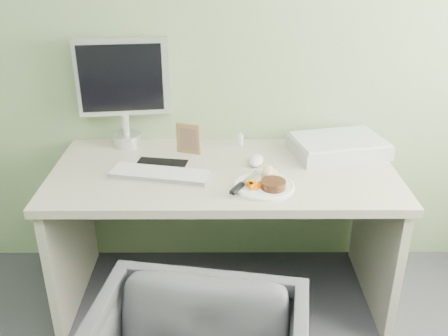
{
  "coord_description": "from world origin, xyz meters",
  "views": [
    {
      "loc": [
        -0.01,
        -0.47,
        1.74
      ],
      "look_at": [
        0.0,
        1.5,
        0.8
      ],
      "focal_mm": 40.0,
      "sensor_mm": 36.0,
      "label": 1
    }
  ],
  "objects_px": {
    "desk": "(224,204)",
    "scanner": "(338,147)",
    "monitor": "(123,87)",
    "plate": "(264,186)"
  },
  "relations": [
    {
      "from": "desk",
      "to": "scanner",
      "type": "distance_m",
      "value": 0.64
    },
    {
      "from": "desk",
      "to": "monitor",
      "type": "bearing_deg",
      "value": 147.77
    },
    {
      "from": "plate",
      "to": "monitor",
      "type": "relative_size",
      "value": 0.48
    },
    {
      "from": "desk",
      "to": "scanner",
      "type": "bearing_deg",
      "value": 18.48
    },
    {
      "from": "desk",
      "to": "monitor",
      "type": "height_order",
      "value": "monitor"
    },
    {
      "from": "desk",
      "to": "plate",
      "type": "xyz_separation_m",
      "value": [
        0.17,
        -0.18,
        0.19
      ]
    },
    {
      "from": "desk",
      "to": "plate",
      "type": "bearing_deg",
      "value": -46.32
    },
    {
      "from": "scanner",
      "to": "monitor",
      "type": "distance_m",
      "value": 1.11
    },
    {
      "from": "plate",
      "to": "monitor",
      "type": "distance_m",
      "value": 0.89
    },
    {
      "from": "scanner",
      "to": "monitor",
      "type": "xyz_separation_m",
      "value": [
        -1.07,
        0.12,
        0.27
      ]
    }
  ]
}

